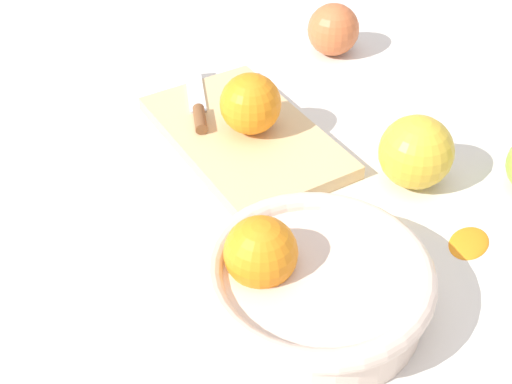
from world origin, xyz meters
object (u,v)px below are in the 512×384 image
Objects in this scene: orange_on_board at (250,104)px; apple_front_left at (416,152)px; cutting_board at (245,136)px; bowl at (311,282)px; apple_front_right at (333,30)px; knife at (198,105)px.

orange_on_board is 0.19m from apple_front_left.
cutting_board is 3.62× the size of orange_on_board.
orange_on_board is at bearing -15.83° from bowl.
cutting_board is at bearing 40.43° from apple_front_left.
bowl reaches higher than apple_front_right.
knife is at bearing 27.58° from orange_on_board.
apple_front_left reaches higher than knife.
bowl reaches higher than cutting_board.
bowl is at bearing 173.76° from knife.
bowl is 2.86× the size of apple_front_right.
bowl is at bearing 165.80° from cutting_board.
orange_on_board is at bearing -152.42° from knife.
orange_on_board reaches higher than knife.
cutting_board is 0.20m from apple_front_left.
bowl is 2.90× the size of orange_on_board.
apple_front_right is at bearing -57.27° from cutting_board.
apple_front_right is (0.13, -0.20, -0.02)m from orange_on_board.
apple_front_left is (0.10, -0.19, 0.01)m from bowl.
orange_on_board is 0.08m from knife.
orange_on_board reaches higher than apple_front_left.
knife is at bearing 23.10° from cutting_board.
cutting_board is at bearing 122.73° from apple_front_right.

